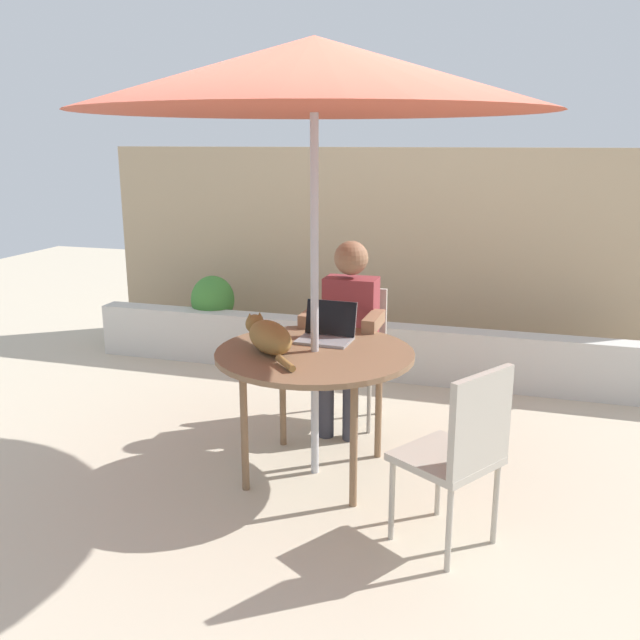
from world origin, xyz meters
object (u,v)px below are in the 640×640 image
(patio_umbrella, at_px, (314,75))
(chair_occupied, at_px, (354,343))
(person_seated, at_px, (348,325))
(laptop, at_px, (328,329))
(patio_table, at_px, (315,361))
(potted_plant_near_fence, at_px, (213,309))
(chair_empty, at_px, (462,446))
(cat, at_px, (268,336))

(patio_umbrella, bearing_deg, chair_occupied, 90.00)
(chair_occupied, height_order, person_seated, person_seated)
(laptop, bearing_deg, chair_occupied, 90.55)
(patio_table, bearing_deg, chair_occupied, 90.00)
(person_seated, distance_m, potted_plant_near_fence, 1.95)
(patio_umbrella, bearing_deg, potted_plant_near_fence, 128.72)
(person_seated, relative_size, potted_plant_near_fence, 1.74)
(chair_empty, bearing_deg, patio_umbrella, 147.79)
(chair_occupied, bearing_deg, laptop, -89.45)
(cat, bearing_deg, potted_plant_near_fence, 122.98)
(patio_table, relative_size, chair_empty, 1.23)
(chair_occupied, relative_size, cat, 1.68)
(person_seated, xyz_separation_m, cat, (-0.24, -0.80, 0.12))
(chair_empty, height_order, potted_plant_near_fence, chair_empty)
(patio_table, height_order, potted_plant_near_fence, patio_table)
(patio_umbrella, height_order, potted_plant_near_fence, patio_umbrella)
(chair_occupied, relative_size, laptop, 2.86)
(laptop, relative_size, potted_plant_near_fence, 0.44)
(laptop, bearing_deg, patio_umbrella, -91.47)
(cat, relative_size, potted_plant_near_fence, 0.75)
(patio_umbrella, bearing_deg, person_seated, 90.00)
(patio_table, relative_size, potted_plant_near_fence, 1.55)
(chair_empty, bearing_deg, laptop, 137.48)
(patio_table, xyz_separation_m, patio_umbrella, (0.00, 0.00, 1.49))
(chair_occupied, height_order, potted_plant_near_fence, chair_occupied)
(patio_table, relative_size, cat, 2.07)
(laptop, distance_m, potted_plant_near_fence, 2.29)
(patio_umbrella, bearing_deg, laptop, 88.53)
(chair_empty, bearing_deg, potted_plant_near_fence, 134.28)
(patio_umbrella, relative_size, laptop, 7.80)
(patio_umbrella, height_order, person_seated, patio_umbrella)
(patio_table, height_order, laptop, laptop)
(patio_umbrella, bearing_deg, chair_empty, -32.21)
(chair_empty, height_order, person_seated, person_seated)
(person_seated, bearing_deg, potted_plant_near_fence, 142.33)
(patio_umbrella, xyz_separation_m, chair_occupied, (0.00, 0.88, -1.64))
(person_seated, bearing_deg, laptop, -89.27)
(patio_umbrella, distance_m, chair_empty, 1.93)
(laptop, distance_m, cat, 0.40)
(person_seated, distance_m, cat, 0.84)
(patio_table, distance_m, potted_plant_near_fence, 2.45)
(patio_table, xyz_separation_m, cat, (-0.24, -0.08, 0.14))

